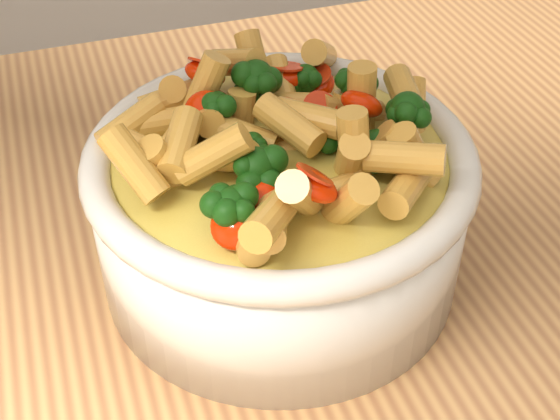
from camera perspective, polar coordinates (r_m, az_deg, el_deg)
name	(u,v)px	position (r m, az deg, el deg)	size (l,w,h in m)	color
table	(196,361)	(0.68, -6.16, -10.91)	(1.20, 0.80, 0.90)	tan
serving_bowl	(280,208)	(0.56, 0.00, 0.11)	(0.27, 0.27, 0.12)	silver
pasta_salad	(280,124)	(0.52, 0.00, 6.29)	(0.22, 0.22, 0.05)	gold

